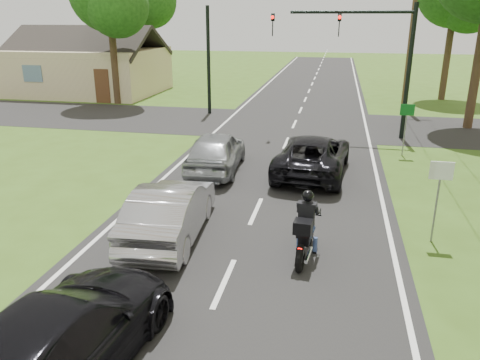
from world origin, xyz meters
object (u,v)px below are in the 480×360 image
object	(u,v)px
sign_white	(440,182)
sign_green	(406,117)
motorcycle_rider	(306,232)
dark_suv	(313,155)
dark_car_behind	(58,341)
silver_suv	(216,151)
silver_sedan	(170,211)
utility_pole_far	(413,22)
traffic_signal	(368,47)

from	to	relation	value
sign_white	sign_green	world-z (taller)	same
sign_green	motorcycle_rider	bearing A→B (deg)	-109.10
dark_suv	sign_white	distance (m)	5.96
dark_car_behind	sign_green	xyz separation A→B (m)	(6.71, 14.25, 0.86)
sign_white	dark_suv	bearing A→B (deg)	123.92
silver_suv	sign_green	xyz separation A→B (m)	(7.00, 3.48, 0.84)
motorcycle_rider	silver_sedan	world-z (taller)	motorcycle_rider
silver_suv	utility_pole_far	xyz separation A→B (m)	(8.30, 14.50, 4.33)
utility_pole_far	sign_white	size ratio (longest dim) A/B	4.71
traffic_signal	silver_suv	bearing A→B (deg)	-129.91
motorcycle_rider	silver_sedan	size ratio (longest dim) A/B	0.45
utility_pole_far	silver_suv	bearing A→B (deg)	-119.78
dark_suv	silver_suv	size ratio (longest dim) A/B	1.16
motorcycle_rider	utility_pole_far	world-z (taller)	utility_pole_far
utility_pole_far	sign_green	size ratio (longest dim) A/B	4.71
utility_pole_far	dark_suv	bearing A→B (deg)	-108.73
silver_suv	utility_pole_far	bearing A→B (deg)	-123.16
motorcycle_rider	dark_car_behind	distance (m)	5.83
motorcycle_rider	dark_suv	distance (m)	6.41
traffic_signal	sign_green	world-z (taller)	traffic_signal
dark_suv	sign_white	xyz separation A→B (m)	(3.29, -4.89, 0.88)
utility_pole_far	sign_white	xyz separation A→B (m)	(-1.50, -19.02, -3.49)
dark_suv	utility_pole_far	bearing A→B (deg)	-104.27
silver_suv	sign_white	xyz separation A→B (m)	(6.80, -4.52, 0.84)
dark_suv	silver_suv	xyz separation A→B (m)	(-3.51, -0.37, 0.04)
motorcycle_rider	sign_white	distance (m)	3.57
dark_suv	utility_pole_far	world-z (taller)	utility_pole_far
utility_pole_far	silver_sedan	bearing A→B (deg)	-111.86
motorcycle_rider	sign_white	world-z (taller)	sign_white
dark_suv	utility_pole_far	xyz separation A→B (m)	(4.79, 14.13, 4.37)
dark_car_behind	utility_pole_far	size ratio (longest dim) A/B	0.50
dark_suv	traffic_signal	bearing A→B (deg)	-103.00
silver_suv	dark_car_behind	bearing A→B (deg)	88.15
motorcycle_rider	traffic_signal	bearing A→B (deg)	87.62
motorcycle_rider	silver_suv	xyz separation A→B (m)	(-3.70, 6.04, 0.08)
sign_green	dark_car_behind	bearing A→B (deg)	-115.21
dark_suv	sign_green	size ratio (longest dim) A/B	2.39
dark_car_behind	traffic_signal	world-z (taller)	traffic_signal
silver_sedan	motorcycle_rider	bearing A→B (deg)	168.68
motorcycle_rider	traffic_signal	size ratio (longest dim) A/B	0.31
silver_sedan	silver_suv	distance (m)	5.61
dark_suv	silver_sedan	xyz separation A→B (m)	(-3.27, -5.97, 0.01)
silver_suv	traffic_signal	bearing A→B (deg)	-133.29
motorcycle_rider	silver_sedan	bearing A→B (deg)	178.29
dark_car_behind	utility_pole_far	bearing A→B (deg)	-102.77
utility_pole_far	sign_white	world-z (taller)	utility_pole_far
sign_white	motorcycle_rider	bearing A→B (deg)	-153.87
motorcycle_rider	utility_pole_far	bearing A→B (deg)	82.88
silver_sedan	sign_green	distance (m)	11.36
sign_green	sign_white	bearing A→B (deg)	-91.43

